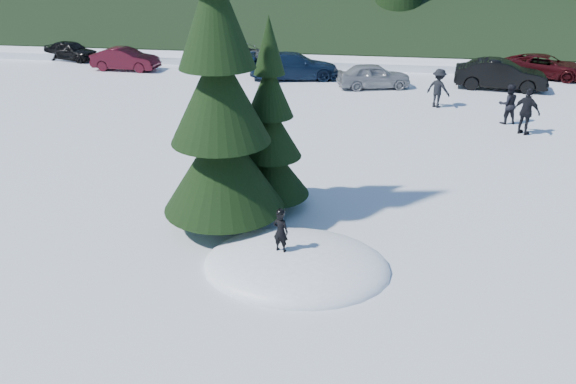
# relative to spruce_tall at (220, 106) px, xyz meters

# --- Properties ---
(ground) EXTENTS (200.00, 200.00, 0.00)m
(ground) POSITION_rel_spruce_tall_xyz_m (2.20, -1.80, -3.32)
(ground) COLOR white
(ground) RESTS_ON ground
(snow_mound) EXTENTS (4.48, 3.52, 0.96)m
(snow_mound) POSITION_rel_spruce_tall_xyz_m (2.20, -1.80, -3.32)
(snow_mound) COLOR white
(snow_mound) RESTS_ON ground
(spruce_tall) EXTENTS (3.20, 3.20, 8.60)m
(spruce_tall) POSITION_rel_spruce_tall_xyz_m (0.00, 0.00, 0.00)
(spruce_tall) COLOR black
(spruce_tall) RESTS_ON ground
(spruce_short) EXTENTS (2.20, 2.20, 5.37)m
(spruce_short) POSITION_rel_spruce_tall_xyz_m (1.00, 1.40, -1.22)
(spruce_short) COLOR black
(spruce_short) RESTS_ON ground
(child_skier) EXTENTS (0.42, 0.33, 1.01)m
(child_skier) POSITION_rel_spruce_tall_xyz_m (1.85, -1.92, -2.34)
(child_skier) COLOR black
(child_skier) RESTS_ON snow_mound
(adult_0) EXTENTS (0.93, 0.79, 1.66)m
(adult_0) POSITION_rel_spruce_tall_xyz_m (9.31, 10.80, -2.49)
(adult_0) COLOR black
(adult_0) RESTS_ON ground
(adult_1) EXTENTS (1.11, 1.05, 1.85)m
(adult_1) POSITION_rel_spruce_tall_xyz_m (9.73, 9.41, -2.40)
(adult_1) COLOR black
(adult_1) RESTS_ON ground
(adult_2) EXTENTS (1.31, 1.19, 1.76)m
(adult_2) POSITION_rel_spruce_tall_xyz_m (6.66, 12.93, -2.44)
(adult_2) COLOR black
(adult_2) RESTS_ON ground
(car_0) EXTENTS (3.86, 2.37, 1.23)m
(car_0) POSITION_rel_spruce_tall_xyz_m (-15.50, 20.55, -2.71)
(car_0) COLOR black
(car_0) RESTS_ON ground
(car_1) EXTENTS (3.98, 1.51, 1.30)m
(car_1) POSITION_rel_spruce_tall_xyz_m (-10.83, 18.28, -2.67)
(car_1) COLOR #360912
(car_1) RESTS_ON ground
(car_2) EXTENTS (5.29, 3.80, 1.34)m
(car_2) POSITION_rel_spruce_tall_xyz_m (-4.33, 20.55, -2.65)
(car_2) COLOR #515459
(car_2) RESTS_ON ground
(car_3) EXTENTS (5.22, 2.94, 1.43)m
(car_3) POSITION_rel_spruce_tall_xyz_m (-0.68, 17.59, -2.61)
(car_3) COLOR #0E1C33
(car_3) RESTS_ON ground
(car_4) EXTENTS (4.02, 2.43, 1.28)m
(car_4) POSITION_rel_spruce_tall_xyz_m (3.69, 16.15, -2.68)
(car_4) COLOR gray
(car_4) RESTS_ON ground
(car_5) EXTENTS (4.71, 2.18, 1.50)m
(car_5) POSITION_rel_spruce_tall_xyz_m (10.13, 16.92, -2.57)
(car_5) COLOR black
(car_5) RESTS_ON ground
(car_6) EXTENTS (4.92, 3.45, 1.25)m
(car_6) POSITION_rel_spruce_tall_xyz_m (13.07, 20.06, -2.70)
(car_6) COLOR #34090C
(car_6) RESTS_ON ground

